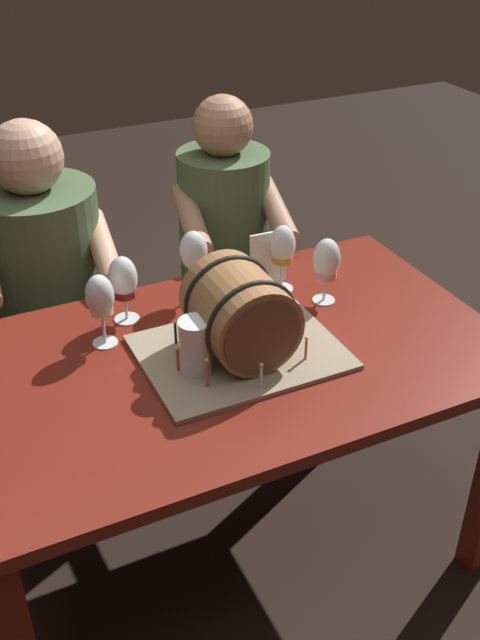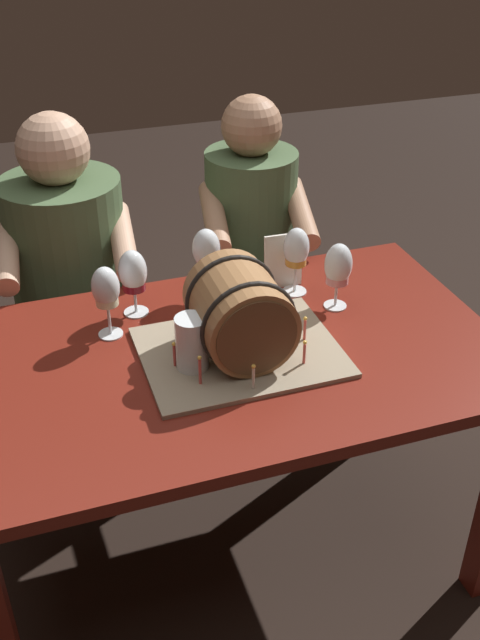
# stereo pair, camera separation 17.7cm
# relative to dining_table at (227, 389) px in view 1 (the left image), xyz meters

# --- Properties ---
(ground_plane) EXTENTS (8.00, 8.00, 0.00)m
(ground_plane) POSITION_rel_dining_table_xyz_m (0.00, 0.00, -0.62)
(ground_plane) COLOR black
(dining_table) EXTENTS (1.39, 0.81, 0.73)m
(dining_table) POSITION_rel_dining_table_xyz_m (0.00, 0.00, 0.00)
(dining_table) COLOR maroon
(dining_table) RESTS_ON ground
(barrel_cake) EXTENTS (0.48, 0.37, 0.24)m
(barrel_cake) POSITION_rel_dining_table_xyz_m (0.03, -0.02, 0.22)
(barrel_cake) COLOR gray
(barrel_cake) RESTS_ON dining_table
(wine_glass_rose) EXTENTS (0.07, 0.07, 0.19)m
(wine_glass_rose) POSITION_rel_dining_table_xyz_m (0.35, 0.12, 0.23)
(wine_glass_rose) COLOR white
(wine_glass_rose) RESTS_ON dining_table
(wine_glass_empty) EXTENTS (0.08, 0.08, 0.20)m
(wine_glass_empty) POSITION_rel_dining_table_xyz_m (0.03, 0.29, 0.25)
(wine_glass_empty) COLOR white
(wine_glass_empty) RESTS_ON dining_table
(wine_glass_red) EXTENTS (0.08, 0.08, 0.19)m
(wine_glass_red) POSITION_rel_dining_table_xyz_m (-0.18, 0.26, 0.23)
(wine_glass_red) COLOR white
(wine_glass_red) RESTS_ON dining_table
(wine_glass_white) EXTENTS (0.07, 0.07, 0.20)m
(wine_glass_white) POSITION_rel_dining_table_xyz_m (-0.26, 0.17, 0.24)
(wine_glass_white) COLOR white
(wine_glass_white) RESTS_ON dining_table
(wine_glass_amber) EXTENTS (0.07, 0.07, 0.20)m
(wine_glass_amber) POSITION_rel_dining_table_xyz_m (0.27, 0.22, 0.24)
(wine_glass_amber) COLOR white
(wine_glass_amber) RESTS_ON dining_table
(beer_pint) EXTENTS (0.08, 0.08, 0.15)m
(beer_pint) POSITION_rel_dining_table_xyz_m (-0.10, -0.04, 0.18)
(beer_pint) COLOR white
(beer_pint) RESTS_ON dining_table
(menu_card) EXTENTS (0.11, 0.02, 0.16)m
(menu_card) POSITION_rel_dining_table_xyz_m (0.25, 0.27, 0.19)
(menu_card) COLOR silver
(menu_card) RESTS_ON dining_table
(person_seated_left) EXTENTS (0.43, 0.51, 1.16)m
(person_seated_left) POSITION_rel_dining_table_xyz_m (-0.30, 0.69, -0.06)
(person_seated_left) COLOR #2A3A24
(person_seated_left) RESTS_ON ground
(person_seated_right) EXTENTS (0.40, 0.49, 1.16)m
(person_seated_right) POSITION_rel_dining_table_xyz_m (0.30, 0.69, -0.10)
(person_seated_right) COLOR #2A3A24
(person_seated_right) RESTS_ON ground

